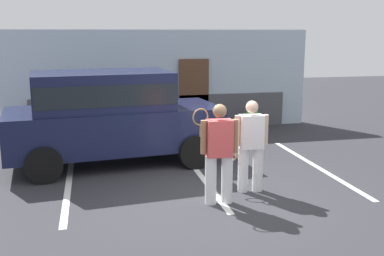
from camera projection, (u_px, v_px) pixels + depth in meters
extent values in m
plane|color=#2D2D33|center=(216.00, 200.00, 8.03)|extent=(40.00, 40.00, 0.00)
cube|color=silver|center=(69.00, 183.00, 8.92)|extent=(0.12, 4.40, 0.01)
cube|color=silver|center=(200.00, 174.00, 9.48)|extent=(0.12, 4.40, 0.01)
cube|color=silver|center=(316.00, 166.00, 10.03)|extent=(0.12, 4.40, 0.01)
cube|color=silver|center=(161.00, 80.00, 13.69)|extent=(9.07, 0.30, 2.95)
cube|color=#4C4C51|center=(163.00, 113.00, 13.69)|extent=(7.62, 0.10, 1.03)
cube|color=brown|center=(194.00, 94.00, 13.77)|extent=(0.90, 0.06, 2.10)
cube|color=#141938|center=(115.00, 128.00, 10.15)|extent=(4.78, 2.39, 0.90)
cube|color=#141938|center=(102.00, 90.00, 9.90)|extent=(3.07, 2.07, 0.80)
cube|color=black|center=(102.00, 91.00, 9.90)|extent=(3.02, 2.08, 0.44)
cylinder|color=black|center=(170.00, 134.00, 11.61)|extent=(0.74, 0.34, 0.72)
cylinder|color=black|center=(195.00, 152.00, 9.85)|extent=(0.74, 0.34, 0.72)
cylinder|color=black|center=(42.00, 143.00, 10.63)|extent=(0.74, 0.34, 0.72)
cylinder|color=black|center=(44.00, 165.00, 8.87)|extent=(0.74, 0.34, 0.72)
cylinder|color=white|center=(227.00, 179.00, 7.83)|extent=(0.20, 0.20, 0.83)
cylinder|color=white|center=(211.00, 180.00, 7.78)|extent=(0.20, 0.20, 0.83)
cube|color=#E04C4C|center=(219.00, 138.00, 7.65)|extent=(0.44, 0.29, 0.62)
sphere|color=#8C6647|center=(220.00, 111.00, 7.56)|extent=(0.23, 0.23, 0.23)
cylinder|color=#8C6647|center=(235.00, 136.00, 7.69)|extent=(0.11, 0.11, 0.57)
cylinder|color=#8C6647|center=(204.00, 137.00, 7.60)|extent=(0.11, 0.11, 0.57)
torus|color=olive|center=(200.00, 117.00, 7.58)|extent=(0.29, 0.10, 0.29)
cylinder|color=olive|center=(200.00, 131.00, 7.62)|extent=(0.03, 0.03, 0.20)
cylinder|color=white|center=(258.00, 169.00, 8.43)|extent=(0.19, 0.19, 0.82)
cylinder|color=white|center=(243.00, 170.00, 8.39)|extent=(0.19, 0.19, 0.82)
cube|color=white|center=(251.00, 132.00, 8.26)|extent=(0.43, 0.29, 0.61)
sphere|color=beige|center=(252.00, 107.00, 8.17)|extent=(0.23, 0.23, 0.23)
cylinder|color=beige|center=(265.00, 130.00, 8.30)|extent=(0.10, 0.10, 0.56)
cylinder|color=beige|center=(237.00, 131.00, 8.22)|extent=(0.10, 0.10, 0.56)
torus|color=olive|center=(229.00, 155.00, 8.34)|extent=(0.37, 0.05, 0.37)
cylinder|color=olive|center=(230.00, 142.00, 8.29)|extent=(0.03, 0.03, 0.20)
cylinder|color=brown|center=(251.00, 129.00, 13.40)|extent=(0.34, 0.34, 0.21)
sphere|color=#387F33|center=(252.00, 118.00, 13.33)|extent=(0.52, 0.52, 0.52)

